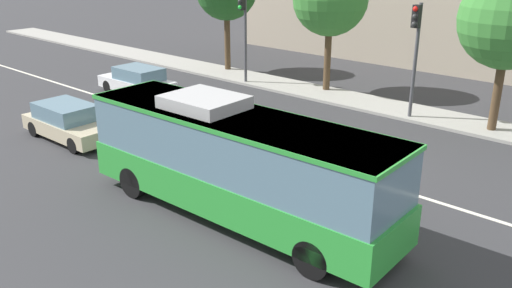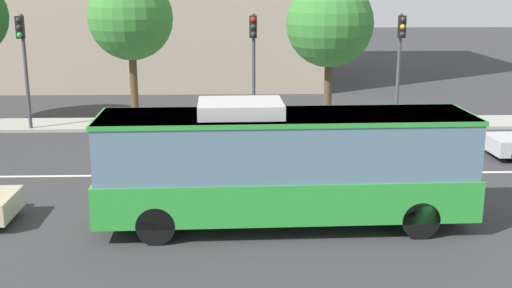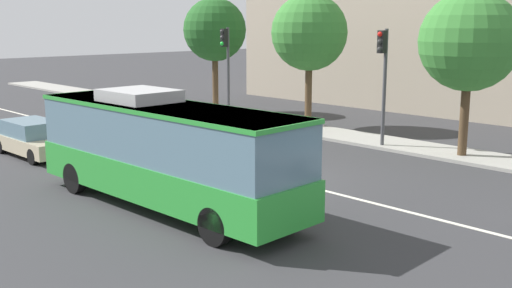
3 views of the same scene
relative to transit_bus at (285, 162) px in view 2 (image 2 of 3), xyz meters
The scene contains 9 objects.
ground_plane 5.13m from the transit_bus, 90.41° to the left, with size 160.00×160.00×0.00m, color #333335.
sidewalk_kerb 12.97m from the transit_bus, 90.15° to the left, with size 80.00×2.58×0.14m, color #9E9B93.
lane_centre_line 5.13m from the transit_bus, 90.41° to the left, with size 76.00×0.16×0.01m, color silver.
transit_bus is the anchor object (origin of this frame).
traffic_light_near_corner 15.94m from the transit_bus, 131.96° to the left, with size 0.32×0.62×5.20m.
traffic_light_mid_block 12.03m from the transit_bus, 92.46° to the left, with size 0.34×0.62×5.20m.
traffic_light_far_corner 13.28m from the transit_bus, 62.85° to the left, with size 0.34×0.62×5.20m.
street_tree_kerbside_left 15.17m from the transit_bus, 114.37° to the left, with size 3.90×3.90×6.91m.
street_tree_kerbside_right 13.29m from the transit_bus, 76.77° to the left, with size 3.97×3.97×6.72m.
Camera 2 is at (-1.24, -21.04, 6.37)m, focal length 44.28 mm.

